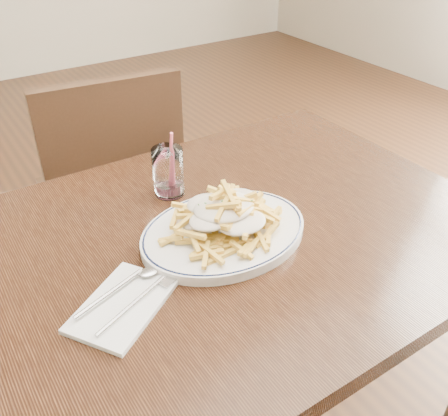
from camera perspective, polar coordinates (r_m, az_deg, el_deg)
table at (r=1.05m, az=-1.80°, el=-6.89°), size 1.20×0.80×0.75m
chair_far at (r=1.66m, az=-12.61°, el=2.36°), size 0.46×0.46×0.90m
fries_plate at (r=0.99m, az=0.00°, el=-2.79°), size 0.37×0.33×0.02m
loaded_fries at (r=0.96m, az=0.00°, el=-0.51°), size 0.26×0.22×0.07m
napkin at (r=0.86m, az=-11.52°, el=-10.83°), size 0.22×0.20×0.01m
cutlery at (r=0.86m, az=-11.76°, el=-10.23°), size 0.20×0.14×0.01m
water_glass at (r=1.12m, az=-6.37°, el=3.86°), size 0.07×0.07×0.15m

